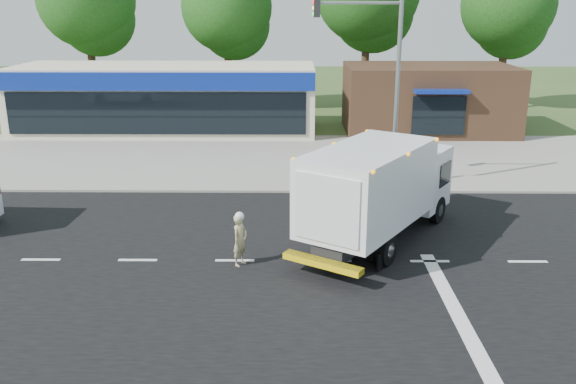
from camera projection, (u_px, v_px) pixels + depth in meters
name	position (u px, v px, depth m)	size (l,w,h in m)	color
ground	(332.00, 261.00, 18.72)	(120.00, 120.00, 0.00)	#385123
road_asphalt	(332.00, 261.00, 18.72)	(60.00, 14.00, 0.02)	black
sidewalk	(321.00, 184.00, 26.53)	(60.00, 2.40, 0.12)	gray
parking_apron	(316.00, 153.00, 32.08)	(60.00, 9.00, 0.02)	gray
lane_markings	(382.00, 280.00, 17.41)	(55.20, 7.00, 0.01)	silver
ems_box_truck	(379.00, 186.00, 19.68)	(6.10, 7.68, 3.38)	black
emergency_worker	(240.00, 239.00, 18.23)	(0.63, 0.69, 1.70)	tan
retail_strip_mall	(166.00, 98.00, 37.23)	(18.00, 6.20, 4.00)	beige
brown_storefront	(428.00, 99.00, 37.14)	(10.00, 6.70, 4.00)	#382316
traffic_signal_pole	(382.00, 72.00, 24.49)	(3.51, 0.25, 8.00)	gray
background_trees	(299.00, 6.00, 43.42)	(36.77, 7.39, 12.10)	#332114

